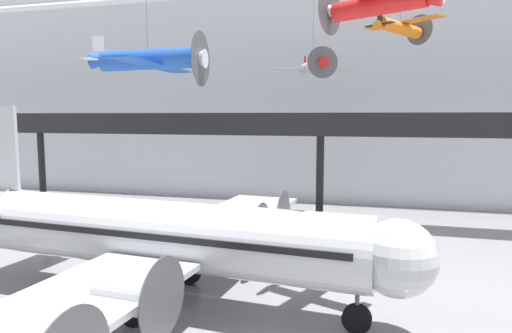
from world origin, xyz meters
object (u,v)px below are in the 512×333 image
object	(u,v)px
airliner_silver_main	(156,235)
suspended_plane_orange_highwing	(400,27)
suspended_plane_blue_trainer	(148,60)
suspended_plane_red_highwing	(378,4)
suspended_plane_silver_racer	(313,67)

from	to	relation	value
airliner_silver_main	suspended_plane_orange_highwing	xyz separation A→B (m)	(12.05, 16.31, 12.62)
suspended_plane_blue_trainer	airliner_silver_main	bearing A→B (deg)	-62.93
airliner_silver_main	suspended_plane_red_highwing	distance (m)	15.84
suspended_plane_red_highwing	suspended_plane_orange_highwing	distance (m)	13.38
suspended_plane_red_highwing	suspended_plane_blue_trainer	world-z (taller)	suspended_plane_red_highwing
airliner_silver_main	suspended_plane_orange_highwing	size ratio (longest dim) A/B	5.38
suspended_plane_blue_trainer	suspended_plane_red_highwing	bearing A→B (deg)	-18.33
suspended_plane_red_highwing	suspended_plane_silver_racer	distance (m)	19.30
suspended_plane_silver_racer	suspended_plane_blue_trainer	bearing A→B (deg)	-56.65
suspended_plane_orange_highwing	suspended_plane_red_highwing	bearing A→B (deg)	-148.09
suspended_plane_red_highwing	suspended_plane_blue_trainer	bearing A→B (deg)	5.05
suspended_plane_orange_highwing	airliner_silver_main	bearing A→B (deg)	-178.09
suspended_plane_blue_trainer	suspended_plane_orange_highwing	world-z (taller)	suspended_plane_orange_highwing
suspended_plane_silver_racer	suspended_plane_orange_highwing	world-z (taller)	suspended_plane_orange_highwing
airliner_silver_main	suspended_plane_silver_racer	distance (m)	24.35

